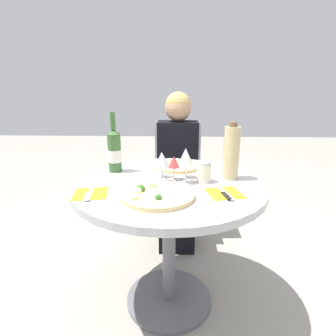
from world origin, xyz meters
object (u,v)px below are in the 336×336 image
(seated_diner, at_px, (177,174))
(pizza_large, at_px, (157,194))
(wine_bottle, at_px, (114,151))
(dining_table, at_px, (169,207))
(tall_carafe, at_px, (231,153))
(chair_behind_diner, at_px, (177,180))

(seated_diner, distance_m, pizza_large, 0.96)
(seated_diner, xyz_separation_m, wine_bottle, (-0.36, -0.55, 0.31))
(dining_table, xyz_separation_m, seated_diner, (0.04, 0.72, -0.04))
(seated_diner, xyz_separation_m, tall_carafe, (0.28, -0.66, 0.33))
(pizza_large, relative_size, wine_bottle, 0.96)
(chair_behind_diner, bearing_deg, tall_carafe, 109.28)
(dining_table, bearing_deg, pizza_large, -102.68)
(seated_diner, bearing_deg, pizza_large, 84.50)
(dining_table, distance_m, tall_carafe, 0.44)
(chair_behind_diner, height_order, wine_bottle, wine_bottle)
(pizza_large, height_order, wine_bottle, wine_bottle)
(wine_bottle, bearing_deg, seated_diner, 56.61)
(dining_table, distance_m, wine_bottle, 0.45)
(seated_diner, xyz_separation_m, pizza_large, (-0.09, -0.94, 0.20))
(dining_table, relative_size, pizza_large, 3.00)
(wine_bottle, bearing_deg, dining_table, -28.00)
(seated_diner, distance_m, wine_bottle, 0.73)
(chair_behind_diner, xyz_separation_m, tall_carafe, (0.28, -0.81, 0.44))
(seated_diner, bearing_deg, chair_behind_diner, -90.00)
(chair_behind_diner, distance_m, tall_carafe, 0.96)
(dining_table, bearing_deg, wine_bottle, 152.00)
(dining_table, bearing_deg, tall_carafe, 10.83)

